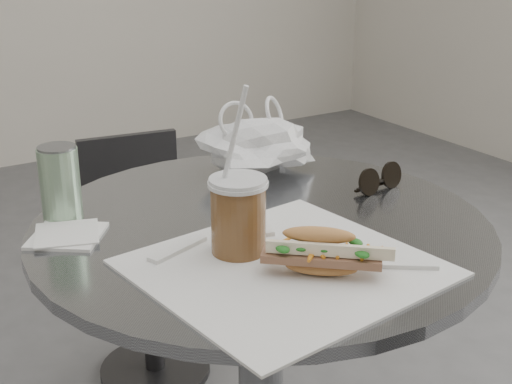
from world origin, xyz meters
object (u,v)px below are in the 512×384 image
cafe_table (261,364)px  sunglasses (379,180)px  drink_can (60,183)px  chair_far (147,273)px  banh_mi (320,252)px  iced_coffee (238,215)px

cafe_table → sunglasses: 0.40m
drink_can → sunglasses: bearing=-18.3°
cafe_table → drink_can: size_ratio=6.03×
sunglasses → drink_can: bearing=153.9°
sunglasses → chair_far: bearing=95.6°
cafe_table → sunglasses: (0.27, 0.01, 0.29)m
banh_mi → sunglasses: size_ratio=1.79×
cafe_table → sunglasses: size_ratio=6.72×
sunglasses → drink_can: drink_can is taller
cafe_table → banh_mi: size_ratio=3.76×
chair_far → drink_can: (-0.36, -0.55, 0.51)m
drink_can → cafe_table: bearing=-35.2°
iced_coffee → sunglasses: 0.37m
chair_far → drink_can: bearing=64.4°
cafe_table → banh_mi: 0.37m
chair_far → cafe_table: bearing=90.8°
banh_mi → drink_can: bearing=162.3°
banh_mi → iced_coffee: size_ratio=0.79×
banh_mi → iced_coffee: bearing=157.4°
iced_coffee → banh_mi: bearing=-63.5°
drink_can → chair_far: bearing=56.4°
iced_coffee → drink_can: (-0.18, 0.27, 0.00)m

